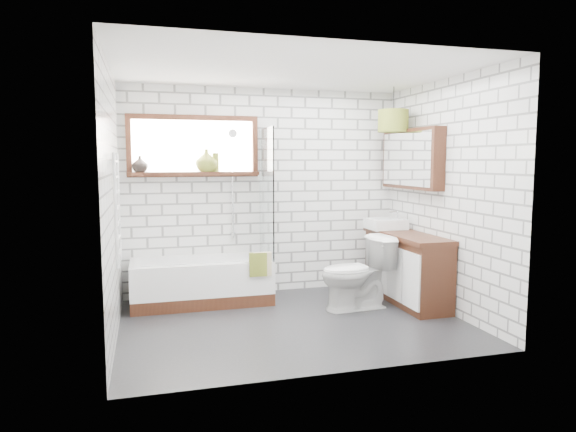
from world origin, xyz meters
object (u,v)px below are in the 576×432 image
object	(u,v)px
bathtub	(202,281)
toilet	(356,273)
vanity	(406,268)
pendant	(393,121)
basin	(386,224)

from	to	relation	value
bathtub	toilet	xyz separation A→B (m)	(1.62, -0.68, 0.15)
vanity	pendant	world-z (taller)	pendant
vanity	basin	bearing A→B (deg)	98.02
bathtub	basin	distance (m)	2.32
vanity	basin	size ratio (longest dim) A/B	3.24
vanity	pendant	bearing A→B (deg)	94.06
toilet	bathtub	bearing A→B (deg)	-117.91
bathtub	basin	xyz separation A→B (m)	(2.23, -0.14, 0.61)
bathtub	toilet	world-z (taller)	toilet
basin	pendant	size ratio (longest dim) A/B	1.20
basin	toilet	size ratio (longest dim) A/B	0.54
basin	toilet	world-z (taller)	basin
toilet	vanity	bearing A→B (deg)	95.03
basin	pendant	distance (m)	1.24
bathtub	toilet	distance (m)	1.76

